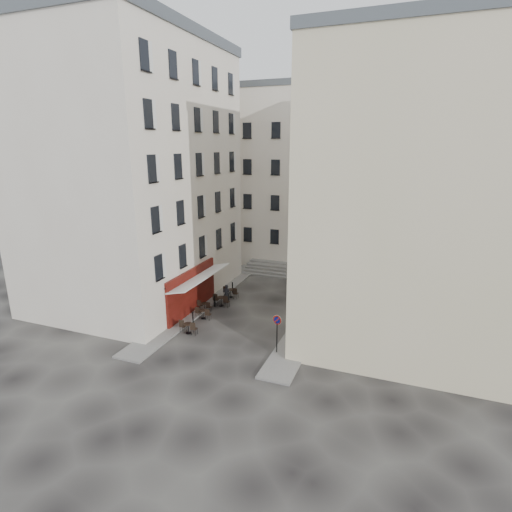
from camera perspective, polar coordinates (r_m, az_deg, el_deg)
The scene contains 18 objects.
ground at distance 29.32m, azimuth -2.36°, elevation -9.91°, with size 90.00×90.00×0.00m, color black.
sidewalk_left at distance 34.40m, azimuth -6.66°, elevation -5.94°, with size 2.00×22.00×0.12m, color slate.
sidewalk_right at distance 30.63m, azimuth 7.75°, elevation -8.77°, with size 2.00×18.00×0.12m, color slate.
building_left at distance 34.54m, azimuth -17.04°, elevation 11.08°, with size 12.20×16.20×20.60m.
building_right at distance 27.98m, azimuth 20.85°, elevation 7.79°, with size 12.20×14.20×18.60m.
building_back at distance 44.92m, azimuth 6.06°, elevation 11.26°, with size 18.20×10.20×18.60m.
cafe_storefront at distance 31.23m, azimuth -8.99°, elevation -4.73°, with size 1.74×7.30×3.50m.
stone_steps at distance 40.23m, azimuth 4.70°, elevation -2.16°, with size 9.00×3.15×0.80m.
bollard_near at distance 29.64m, azimuth -9.00°, elevation -8.70°, with size 0.12×0.12×0.98m.
bollard_mid at distance 32.46m, azimuth -5.93°, elevation -6.38°, with size 0.12×0.12×0.98m.
bollard_far at distance 35.40m, azimuth -3.39°, elevation -4.42°, with size 0.12×0.12×0.98m.
no_parking_sign at distance 24.87m, azimuth 3.02°, elevation -10.09°, with size 0.58×0.19×2.61m.
bistro_table_a at distance 28.35m, azimuth -9.62°, elevation -10.00°, with size 1.33×0.62×0.93m.
bistro_table_b at distance 30.45m, azimuth -7.54°, elevation -8.11°, with size 1.25×0.58×0.88m.
bistro_table_c at distance 31.79m, azimuth -7.35°, elevation -7.10°, with size 1.18×0.55×0.83m.
bistro_table_d at distance 32.53m, azimuth -4.96°, elevation -6.34°, with size 1.41×0.66×0.99m.
bistro_table_e at distance 34.25m, azimuth -3.60°, elevation -5.21°, with size 1.34×0.63×0.94m.
pedestrian at distance 33.00m, azimuth -4.25°, elevation -5.43°, with size 0.59×0.39×1.62m, color black.
Camera 1 is at (10.54, -24.29, 12.59)m, focal length 28.00 mm.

